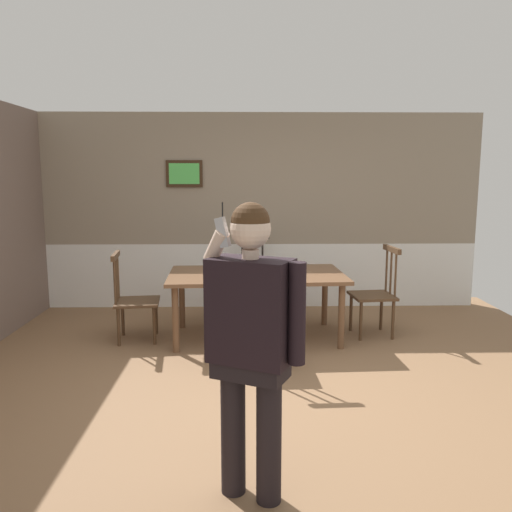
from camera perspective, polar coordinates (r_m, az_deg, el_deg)
The scene contains 8 objects.
ground_plane at distance 4.58m, azimuth 1.43°, elevation -14.29°, with size 6.49×6.49×0.00m, color #846042.
room_back_partition at distance 7.06m, azimuth 0.40°, elevation 4.51°, with size 5.90×0.17×2.62m.
dining_table at distance 5.72m, azimuth 0.05°, elevation -2.61°, with size 1.96×1.16×0.73m.
chair_near_window at distance 4.87m, azimuth 0.79°, elevation -6.96°, with size 0.43×0.43×0.95m.
chair_by_doorway at distance 6.66m, azimuth -0.46°, elevation -2.49°, with size 0.47×0.47×1.04m.
chair_at_table_head at distance 6.00m, azimuth 13.03°, elevation -4.01°, with size 0.50×0.50×1.01m.
chair_opposite_corner at distance 5.83m, azimuth -13.34°, elevation -4.63°, with size 0.52×0.52×0.98m.
person_figure at distance 2.82m, azimuth -0.47°, elevation -8.43°, with size 0.56×0.41×1.67m.
Camera 1 is at (-0.20, -4.20, 1.81)m, focal length 36.34 mm.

